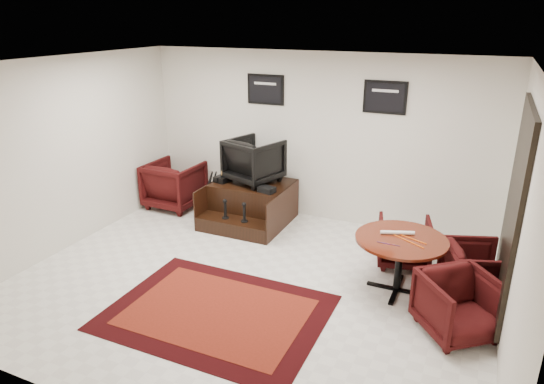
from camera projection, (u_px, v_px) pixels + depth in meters
The scene contains 16 objects.
ground at pixel (249, 283), 6.39m from camera, with size 6.00×6.00×0.00m, color white.
room_shell at pixel (282, 154), 5.72m from camera, with size 6.02×5.02×2.81m.
area_rug at pixel (217, 312), 5.75m from camera, with size 2.52×1.89×0.01m.
shine_podium at pixel (251, 204), 8.22m from camera, with size 1.30×1.33×0.67m.
shine_chair at pixel (254, 158), 8.08m from camera, with size 0.79×0.74×0.82m, color black.
shoes_pair at pixel (223, 179), 8.20m from camera, with size 0.26×0.30×0.10m.
polish_kit at pixel (267, 190), 7.71m from camera, with size 0.26×0.18×0.09m, color black.
umbrella_black at pixel (206, 194), 8.28m from camera, with size 0.34×0.13×0.90m, color black, non-canonical shape.
umbrella_hooked at pixel (211, 193), 8.39m from camera, with size 0.32×0.12×0.86m, color black, non-canonical shape.
armchair_side at pixel (174, 182), 8.80m from camera, with size 0.90×0.84×0.92m, color black.
meeting_table at pixel (401, 245), 6.00m from camera, with size 1.13×1.13×0.74m.
table_chair_back at pixel (404, 240), 6.78m from camera, with size 0.70×0.66×0.72m, color black.
table_chair_window at pixel (475, 268), 6.01m from camera, with size 0.72×0.68×0.74m, color black.
table_chair_corner at pixel (459, 303), 5.25m from camera, with size 0.75×0.70×0.77m, color black.
paper_roll at pixel (397, 233), 6.05m from camera, with size 0.05×0.05×0.42m, color silver.
table_clutter at pixel (406, 240), 5.89m from camera, with size 0.56×0.37×0.01m.
Camera 1 is at (2.56, -4.97, 3.32)m, focal length 32.00 mm.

